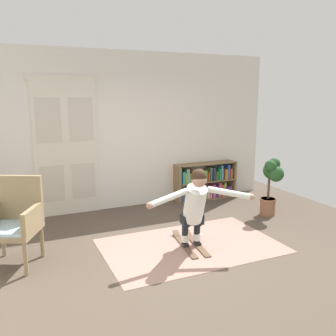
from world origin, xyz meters
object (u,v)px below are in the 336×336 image
object	(u,v)px
bookshelf	(205,182)
potted_plant	(272,180)
wicker_chair	(14,219)
person_skier	(195,203)
skis_pair	(190,243)

from	to	relation	value
bookshelf	potted_plant	size ratio (longest dim) A/B	1.28
bookshelf	wicker_chair	world-z (taller)	wicker_chair
bookshelf	person_skier	distance (m)	2.59
person_skier	wicker_chair	bearing A→B (deg)	165.26
wicker_chair	person_skier	xyz separation A→B (m)	(2.25, -0.59, 0.10)
bookshelf	wicker_chair	bearing A→B (deg)	-156.77
potted_plant	person_skier	distance (m)	2.09
bookshelf	skis_pair	bearing A→B (deg)	-124.74
potted_plant	skis_pair	world-z (taller)	potted_plant
wicker_chair	person_skier	world-z (taller)	person_skier
wicker_chair	skis_pair	size ratio (longest dim) A/B	1.18
wicker_chair	potted_plant	xyz separation A→B (m)	(4.19, 0.19, 0.06)
skis_pair	person_skier	size ratio (longest dim) A/B	0.63
potted_plant	skis_pair	distance (m)	2.10
skis_pair	person_skier	xyz separation A→B (m)	(-0.03, -0.18, 0.66)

